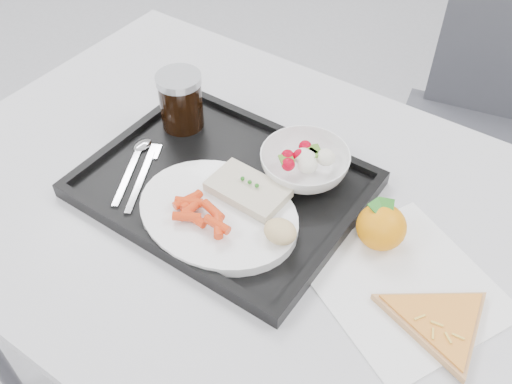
% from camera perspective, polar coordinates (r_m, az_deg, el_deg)
% --- Properties ---
extents(table, '(1.20, 0.80, 0.75)m').
position_cam_1_polar(table, '(1.00, 0.45, -4.20)').
color(table, '#ACACAE').
rests_on(table, ground).
extents(chair, '(0.50, 0.50, 0.93)m').
position_cam_1_polar(chair, '(1.60, 22.70, 7.19)').
color(chair, '#3A3B41').
rests_on(chair, ground).
extents(tray, '(0.45, 0.35, 0.03)m').
position_cam_1_polar(tray, '(0.97, -3.27, 0.59)').
color(tray, black).
rests_on(tray, table).
extents(dinner_plate, '(0.27, 0.27, 0.02)m').
position_cam_1_polar(dinner_plate, '(0.91, -3.80, -2.20)').
color(dinner_plate, white).
rests_on(dinner_plate, tray).
extents(fish_fillet, '(0.13, 0.08, 0.02)m').
position_cam_1_polar(fish_fillet, '(0.92, -0.81, 0.25)').
color(fish_fillet, beige).
rests_on(fish_fillet, dinner_plate).
extents(bread_roll, '(0.06, 0.05, 0.03)m').
position_cam_1_polar(bread_roll, '(0.85, 2.44, -3.97)').
color(bread_roll, '#DDC880').
rests_on(bread_roll, dinner_plate).
extents(salad_bowl, '(0.15, 0.15, 0.05)m').
position_cam_1_polar(salad_bowl, '(0.97, 4.89, 2.81)').
color(salad_bowl, white).
rests_on(salad_bowl, tray).
extents(cola_glass, '(0.08, 0.08, 0.11)m').
position_cam_1_polar(cola_glass, '(1.06, -7.54, 9.12)').
color(cola_glass, black).
rests_on(cola_glass, tray).
extents(cutlery, '(0.12, 0.16, 0.01)m').
position_cam_1_polar(cutlery, '(1.02, -11.62, 2.71)').
color(cutlery, silver).
rests_on(cutlery, tray).
extents(napkin, '(0.33, 0.33, 0.00)m').
position_cam_1_polar(napkin, '(0.88, 14.59, -9.05)').
color(napkin, white).
rests_on(napkin, table).
extents(tangerine, '(0.08, 0.08, 0.07)m').
position_cam_1_polar(tangerine, '(0.90, 12.43, -3.40)').
color(tangerine, '#FF8F05').
rests_on(tangerine, napkin).
extents(pizza_slice, '(0.23, 0.23, 0.02)m').
position_cam_1_polar(pizza_slice, '(0.84, 17.89, -12.24)').
color(pizza_slice, tan).
rests_on(pizza_slice, napkin).
extents(carrot_pile, '(0.11, 0.07, 0.02)m').
position_cam_1_polar(carrot_pile, '(0.89, -5.80, -1.99)').
color(carrot_pile, red).
rests_on(carrot_pile, dinner_plate).
extents(salad_contents, '(0.08, 0.08, 0.03)m').
position_cam_1_polar(salad_contents, '(0.97, 5.05, 3.40)').
color(salad_contents, '#A60015').
rests_on(salad_contents, salad_bowl).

